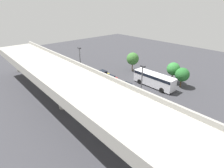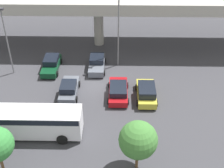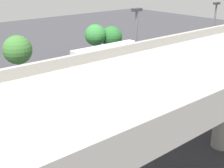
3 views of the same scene
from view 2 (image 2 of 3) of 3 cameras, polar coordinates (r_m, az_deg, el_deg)
ground_plane at (r=35.68m, az=-3.25°, el=-0.40°), size 99.52×99.52×0.00m
highway_overpass at (r=42.04m, az=-2.57°, el=14.52°), size 47.73×7.64×7.15m
parked_car_0 at (r=38.99m, az=-11.04°, el=3.59°), size 2.08×4.75×1.55m
parked_car_1 at (r=34.26m, az=-7.87°, el=-0.92°), size 2.05×4.52×1.57m
parked_car_2 at (r=38.44m, az=-2.79°, el=3.77°), size 2.11×4.57×1.57m
parked_car_3 at (r=33.73m, az=1.14°, el=-1.26°), size 2.25×4.76×1.43m
parked_car_4 at (r=33.54m, az=6.30°, el=-1.54°), size 2.18×4.55×1.65m
shuttle_bus at (r=29.46m, az=-14.33°, el=-6.49°), size 8.96×2.67×2.76m
lamp_post_near_aisle at (r=37.52m, az=-18.77°, el=8.13°), size 0.70×0.35×8.22m
lamp_post_mid_lot at (r=37.07m, az=1.19°, el=10.25°), size 0.70×0.35×8.81m
tree_front_right at (r=24.78m, az=4.80°, el=-10.19°), size 3.11×3.11×4.69m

